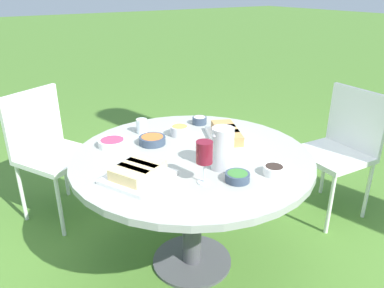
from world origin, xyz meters
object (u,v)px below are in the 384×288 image
dining_table (192,171)px  chair_far_back (341,143)px  chair_near_left (48,145)px  wine_glass (204,154)px  water_pitcher (222,148)px

dining_table → chair_far_back: 1.19m
dining_table → chair_near_left: 1.13m
chair_near_left → wine_glass: (-0.39, 1.29, 0.33)m
chair_far_back → water_pitcher: bearing=6.5°
chair_far_back → wine_glass: bearing=8.9°
chair_far_back → chair_near_left: bearing=-32.6°
chair_near_left → wine_glass: bearing=106.9°
dining_table → wine_glass: 0.39m
chair_near_left → wine_glass: wine_glass is taller
water_pitcher → wine_glass: (0.16, 0.07, 0.04)m
dining_table → wine_glass: bearing=66.7°
chair_near_left → wine_glass: 1.39m
dining_table → water_pitcher: water_pitcher is taller
chair_near_left → water_pitcher: size_ratio=4.26×
chair_near_left → water_pitcher: 1.37m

